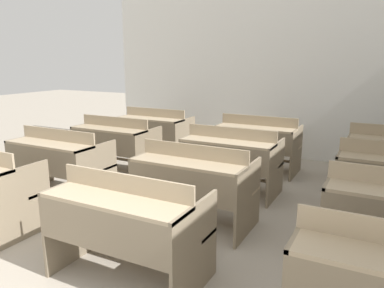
{
  "coord_description": "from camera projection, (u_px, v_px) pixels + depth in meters",
  "views": [
    {
      "loc": [
        1.81,
        -0.74,
        1.76
      ],
      "look_at": [
        -0.16,
        3.04,
        0.78
      ],
      "focal_mm": 35.0,
      "sensor_mm": 36.0,
      "label": 1
    }
  ],
  "objects": [
    {
      "name": "bench_second_center",
      "position": [
        193.0,
        182.0,
        3.96
      ],
      "size": [
        1.22,
        0.72,
        0.89
      ],
      "color": "#7C6D56",
      "rests_on": "ground_plane"
    },
    {
      "name": "bench_second_left",
      "position": [
        59.0,
        160.0,
        4.81
      ],
      "size": [
        1.22,
        0.72,
        0.89
      ],
      "color": "#82725C",
      "rests_on": "ground_plane"
    },
    {
      "name": "bench_third_center",
      "position": [
        231.0,
        158.0,
        4.92
      ],
      "size": [
        1.22,
        0.72,
        0.89
      ],
      "color": "#80705A",
      "rests_on": "ground_plane"
    },
    {
      "name": "bench_third_left",
      "position": [
        115.0,
        143.0,
        5.79
      ],
      "size": [
        1.22,
        0.72,
        0.89
      ],
      "color": "#7B6B54",
      "rests_on": "ground_plane"
    },
    {
      "name": "bench_back_center",
      "position": [
        258.0,
        141.0,
        5.89
      ],
      "size": [
        1.22,
        0.72,
        0.89
      ],
      "color": "#7B6B54",
      "rests_on": "ground_plane"
    },
    {
      "name": "bench_back_left",
      "position": [
        155.0,
        131.0,
        6.76
      ],
      "size": [
        1.22,
        0.72,
        0.89
      ],
      "color": "#80715A",
      "rests_on": "ground_plane"
    },
    {
      "name": "wall_back",
      "position": [
        276.0,
        70.0,
        6.65
      ],
      "size": [
        6.64,
        0.06,
        3.11
      ],
      "color": "silver",
      "rests_on": "ground_plane"
    },
    {
      "name": "bench_front_center",
      "position": [
        126.0,
        223.0,
        2.97
      ],
      "size": [
        1.22,
        0.72,
        0.89
      ],
      "color": "#81725B",
      "rests_on": "ground_plane"
    }
  ]
}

